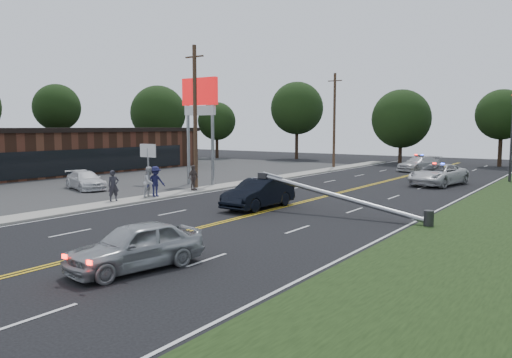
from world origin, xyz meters
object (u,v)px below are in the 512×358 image
Objects in this scene: waiting_sedan at (135,246)px; bystander_b at (150,182)px; bystander_d at (193,178)px; traffic_signal at (512,129)px; utility_pole_far at (334,120)px; small_sign at (148,154)px; emergency_a at (438,175)px; parked_car at (86,180)px; emergency_b at (419,164)px; pylon_sign at (200,105)px; bystander_c at (155,181)px; utility_pole_mid at (195,117)px; fallen_streetlight at (348,198)px; bystander_a at (113,186)px; crashed_sedan at (259,193)px.

bystander_b is at bearing 147.08° from waiting_sedan.
bystander_d is at bearing 138.30° from waiting_sedan.
utility_pole_far is at bearing 167.11° from traffic_signal.
small_sign is 22.01m from emergency_a.
emergency_b reaches higher than parked_car.
pylon_sign reaches higher than bystander_c.
utility_pole_far is (4.80, 22.00, 2.75)m from small_sign.
utility_pole_mid is at bearing 138.20° from waiting_sedan.
traffic_signal is 25.12m from utility_pole_mid.
utility_pole_mid is (4.80, 0.00, 2.75)m from small_sign.
traffic_signal is at bearing 79.41° from fallen_streetlight.
utility_pole_mid is 2.30× the size of waiting_sedan.
utility_pole_mid reaches higher than small_sign.
utility_pole_mid reaches higher than traffic_signal.
waiting_sedan is 18.37m from bystander_d.
utility_pole_mid is 5.34× the size of bystander_b.
emergency_a is (19.65, 16.84, 0.16)m from parked_car.
bystander_d is at bearing 167.71° from fallen_streetlight.
bystander_a is at bearing -113.11° from emergency_a.
utility_pole_far reaches higher than bystander_d.
utility_pole_mid is 5.79× the size of bystander_d.
fallen_streetlight is 5.00× the size of bystander_c.
traffic_signal reaches higher than waiting_sedan.
traffic_signal is 1.59× the size of parked_car.
bystander_c reaches higher than crashed_sedan.
crashed_sedan reaches higher than parked_car.
pylon_sign is at bearing -134.97° from emergency_a.
bystander_d is (2.20, -3.28, -5.01)m from pylon_sign.
waiting_sedan reaches higher than parked_car.
pylon_sign is 2.58× the size of small_sign.
bystander_d is (0.90, -1.28, -4.10)m from utility_pole_mid.
parked_car is 0.87× the size of emergency_b.
small_sign is 0.64× the size of crashed_sedan.
parked_car is 31.65m from emergency_b.
bystander_d is (-7.72, -24.66, 0.24)m from emergency_b.
parked_car is 2.56× the size of bystander_d.
crashed_sedan is at bearing -69.32° from bystander_c.
utility_pole_far is at bearing 86.28° from pylon_sign.
traffic_signal reaches higher than bystander_d.
crashed_sedan is at bearing -177.33° from fallen_streetlight.
emergency_a is (-4.10, -5.72, -3.40)m from traffic_signal.
bystander_a is 0.96× the size of bystander_b.
bystander_b is (-12.51, -1.21, 0.14)m from fallen_streetlight.
small_sign is 0.54× the size of emergency_a.
bystander_c reaches higher than bystander_a.
utility_pole_mid reaches higher than emergency_a.
bystander_b is at bearing -73.22° from pylon_sign.
parked_car is at bearing 108.24° from bystander_d.
fallen_streetlight is (-4.11, -22.00, -3.29)m from traffic_signal.
bystander_b is at bearing -84.31° from emergency_b.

